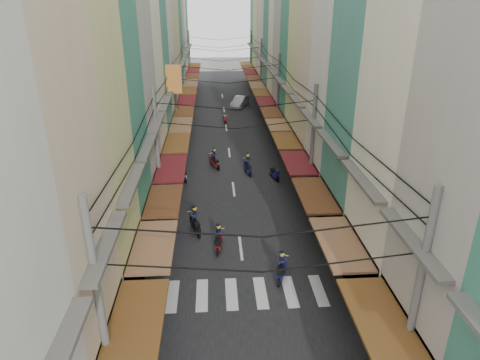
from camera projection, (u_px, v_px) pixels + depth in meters
name	position (u px, v px, depth m)	size (l,w,h in m)	color
ground	(239.00, 230.00, 25.88)	(160.00, 160.00, 0.00)	slate
road	(227.00, 133.00, 44.21)	(10.00, 80.00, 0.02)	black
sidewalk_left	(164.00, 134.00, 43.82)	(3.00, 80.00, 0.06)	slate
sidewalk_right	(289.00, 132.00, 44.58)	(3.00, 80.00, 0.06)	slate
crosswalk	(246.00, 293.00, 20.37)	(7.55, 2.40, 0.01)	silver
building_row_left	(135.00, 38.00, 36.73)	(7.80, 67.67, 23.70)	silver
building_row_right	(317.00, 41.00, 37.69)	(7.80, 68.98, 22.59)	#3C856C
utility_poles	(228.00, 77.00, 37.03)	(10.20, 66.13, 8.20)	slate
white_car	(240.00, 107.00, 54.84)	(4.60, 1.80, 1.62)	silver
bicycle	(328.00, 206.00, 28.84)	(0.66, 1.77, 1.22)	black
moving_scooters	(228.00, 189.00, 30.14)	(7.35, 30.71, 1.81)	black
parked_scooters	(318.00, 260.00, 22.12)	(13.30, 16.20, 1.01)	black
pedestrians	(161.00, 215.00, 25.60)	(13.77, 19.55, 2.18)	#241F29
market_umbrella	(390.00, 249.00, 19.77)	(2.48, 2.48, 2.61)	#B2B2B7
traffic_sign	(346.00, 238.00, 21.13)	(0.10, 0.61, 2.81)	slate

